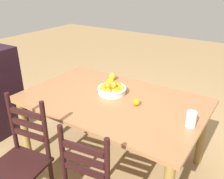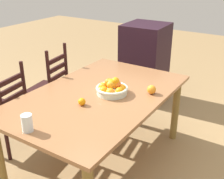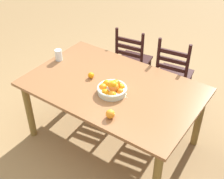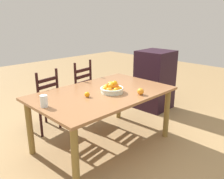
{
  "view_description": "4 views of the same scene",
  "coord_description": "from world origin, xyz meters",
  "px_view_note": "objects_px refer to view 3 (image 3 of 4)",
  "views": [
    {
      "loc": [
        -1.13,
        1.7,
        1.76
      ],
      "look_at": [
        0.06,
        -0.1,
        0.76
      ],
      "focal_mm": 39.23,
      "sensor_mm": 36.0,
      "label": 1
    },
    {
      "loc": [
        -1.86,
        -1.33,
        1.79
      ],
      "look_at": [
        0.06,
        -0.1,
        0.76
      ],
      "focal_mm": 45.85,
      "sensor_mm": 36.0,
      "label": 2
    },
    {
      "loc": [
        1.37,
        -1.97,
        2.45
      ],
      "look_at": [
        0.06,
        -0.1,
        0.76
      ],
      "focal_mm": 48.88,
      "sensor_mm": 36.0,
      "label": 3
    },
    {
      "loc": [
        -1.85,
        -2.03,
        1.62
      ],
      "look_at": [
        0.06,
        -0.1,
        0.76
      ],
      "focal_mm": 37.74,
      "sensor_mm": 36.0,
      "label": 4
    }
  ],
  "objects_px": {
    "dining_table": "(113,93)",
    "drinking_glass": "(59,55)",
    "orange_loose_0": "(110,114)",
    "chair_near_window": "(132,61)",
    "chair_by_cabinet": "(173,76)",
    "fruit_bowl": "(112,88)",
    "orange_loose_1": "(91,75)"
  },
  "relations": [
    {
      "from": "dining_table",
      "to": "fruit_bowl",
      "type": "height_order",
      "value": "fruit_bowl"
    },
    {
      "from": "fruit_bowl",
      "to": "orange_loose_0",
      "type": "height_order",
      "value": "fruit_bowl"
    },
    {
      "from": "chair_by_cabinet",
      "to": "orange_loose_1",
      "type": "distance_m",
      "value": 1.05
    },
    {
      "from": "chair_by_cabinet",
      "to": "drinking_glass",
      "type": "height_order",
      "value": "chair_by_cabinet"
    },
    {
      "from": "fruit_bowl",
      "to": "orange_loose_1",
      "type": "xyz_separation_m",
      "value": [
        -0.32,
        0.09,
        -0.02
      ]
    },
    {
      "from": "orange_loose_1",
      "to": "drinking_glass",
      "type": "bearing_deg",
      "value": 171.73
    },
    {
      "from": "fruit_bowl",
      "to": "drinking_glass",
      "type": "relative_size",
      "value": 2.28
    },
    {
      "from": "chair_by_cabinet",
      "to": "drinking_glass",
      "type": "bearing_deg",
      "value": 29.68
    },
    {
      "from": "fruit_bowl",
      "to": "drinking_glass",
      "type": "xyz_separation_m",
      "value": [
        -0.82,
        0.16,
        0.01
      ]
    },
    {
      "from": "chair_near_window",
      "to": "orange_loose_1",
      "type": "xyz_separation_m",
      "value": [
        0.07,
        -0.91,
        0.32
      ]
    },
    {
      "from": "dining_table",
      "to": "drinking_glass",
      "type": "relative_size",
      "value": 13.65
    },
    {
      "from": "dining_table",
      "to": "drinking_glass",
      "type": "bearing_deg",
      "value": 175.64
    },
    {
      "from": "chair_near_window",
      "to": "orange_loose_1",
      "type": "relative_size",
      "value": 14.93
    },
    {
      "from": "fruit_bowl",
      "to": "drinking_glass",
      "type": "height_order",
      "value": "fruit_bowl"
    },
    {
      "from": "chair_near_window",
      "to": "orange_loose_0",
      "type": "xyz_separation_m",
      "value": [
        0.57,
        -1.29,
        0.32
      ]
    },
    {
      "from": "chair_near_window",
      "to": "dining_table",
      "type": "bearing_deg",
      "value": 100.99
    },
    {
      "from": "dining_table",
      "to": "orange_loose_1",
      "type": "xyz_separation_m",
      "value": [
        -0.25,
        -0.02,
        0.12
      ]
    },
    {
      "from": "orange_loose_0",
      "to": "orange_loose_1",
      "type": "distance_m",
      "value": 0.63
    },
    {
      "from": "chair_by_cabinet",
      "to": "dining_table",
      "type": "bearing_deg",
      "value": 64.54
    },
    {
      "from": "chair_by_cabinet",
      "to": "drinking_glass",
      "type": "xyz_separation_m",
      "value": [
        -1.02,
        -0.8,
        0.32
      ]
    },
    {
      "from": "fruit_bowl",
      "to": "orange_loose_0",
      "type": "relative_size",
      "value": 3.59
    },
    {
      "from": "chair_near_window",
      "to": "orange_loose_0",
      "type": "bearing_deg",
      "value": 105.22
    },
    {
      "from": "chair_by_cabinet",
      "to": "orange_loose_1",
      "type": "relative_size",
      "value": 15.82
    },
    {
      "from": "chair_near_window",
      "to": "drinking_glass",
      "type": "relative_size",
      "value": 7.36
    },
    {
      "from": "chair_near_window",
      "to": "orange_loose_1",
      "type": "bearing_deg",
      "value": 85.6
    },
    {
      "from": "dining_table",
      "to": "chair_by_cabinet",
      "type": "bearing_deg",
      "value": 72.99
    },
    {
      "from": "orange_loose_0",
      "to": "drinking_glass",
      "type": "relative_size",
      "value": 0.63
    },
    {
      "from": "fruit_bowl",
      "to": "drinking_glass",
      "type": "bearing_deg",
      "value": 169.08
    },
    {
      "from": "chair_by_cabinet",
      "to": "fruit_bowl",
      "type": "xyz_separation_m",
      "value": [
        -0.2,
        -0.96,
        0.31
      ]
    },
    {
      "from": "dining_table",
      "to": "drinking_glass",
      "type": "xyz_separation_m",
      "value": [
        -0.76,
        0.06,
        0.15
      ]
    },
    {
      "from": "dining_table",
      "to": "chair_near_window",
      "type": "bearing_deg",
      "value": 109.69
    },
    {
      "from": "drinking_glass",
      "to": "chair_near_window",
      "type": "bearing_deg",
      "value": 62.65
    }
  ]
}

